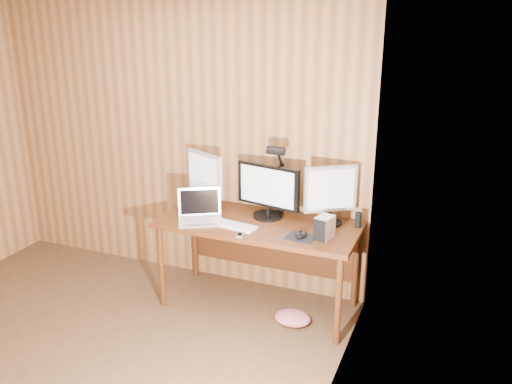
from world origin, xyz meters
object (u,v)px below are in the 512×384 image
Objects in this scene: laptop at (200,213)px; mouse at (301,234)px; keyboard at (230,225)px; monitor_left at (205,178)px; monitor_center at (268,190)px; phone at (240,235)px; desk at (262,233)px; monitor_right at (330,193)px; desk_lamp at (279,169)px; speaker at (358,220)px; hard_drive at (324,228)px.

laptop reaches higher than mouse.
monitor_left is at bearing 148.22° from keyboard.
keyboard is at bearing -113.99° from monitor_center.
phone is at bearing -51.71° from laptop.
phone is at bearing -15.96° from monitor_left.
monitor_left reaches higher than desk.
monitor_left reaches higher than monitor_right.
laptop reaches higher than keyboard.
mouse is at bearing 4.77° from phone.
monitor_left is 3.97× the size of mouse.
desk_lamp is at bearing 4.15° from laptop.
monitor_left is 1.04m from mouse.
laptop is 0.86m from mouse.
monitor_right is at bearing -175.63° from speaker.
desk_lamp is at bearing 177.12° from speaker.
monitor_right is 0.34m from hard_drive.
desk_lamp reaches higher than desk.
desk is 3.55× the size of keyboard.
speaker is at bearing -14.56° from laptop.
phone is (0.42, -0.17, -0.05)m from laptop.
mouse is at bearing -144.21° from monitor_right.
monitor_center is 0.19m from desk_lamp.
monitor_left is 0.37m from laptop.
desk is 0.79m from speaker.
mouse is (0.58, -0.01, 0.01)m from keyboard.
monitor_left reaches higher than phone.
phone is 0.66m from desk_lamp.
keyboard reaches higher than phone.
keyboard is 0.58m from mouse.
speaker is (0.93, 0.35, 0.05)m from keyboard.
monitor_right reaches higher than phone.
monitor_right reaches higher than keyboard.
speaker is at bearing 59.34° from mouse.
mouse is 0.45m from phone.
phone reaches higher than desk.
laptop is 2.46× the size of hard_drive.
monitor_center is 0.58m from monitor_left.
desk is 0.66m from monitor_right.
keyboard is 3.77× the size of mouse.
monitor_left is at bearing -171.62° from monitor_center.
laptop is 1.02m from hard_drive.
monitor_left is 0.65m from desk_lamp.
desk is 2.54× the size of desk_lamp.
speaker is (0.75, 0.12, 0.18)m from desk.
monitor_center is 0.52m from mouse.
monitor_left reaches higher than speaker.
keyboard is (-0.21, -0.29, -0.22)m from monitor_center.
speaker is at bearing 9.29° from desk.
monitor_right reaches higher than laptop.
hard_drive is 1.62× the size of phone.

